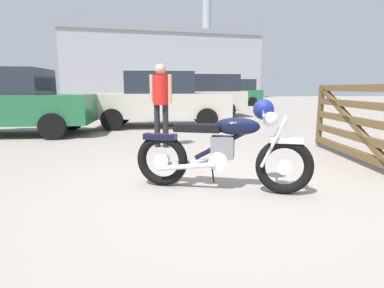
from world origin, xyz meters
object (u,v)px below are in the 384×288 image
blue_hatchback_right (190,94)px  silver_sedan_mid (234,92)px  red_hatchback_near (6,102)px  timber_gate (361,119)px  bystander (161,97)px  dark_sedan_left (161,100)px  vintage_motorcycle (226,149)px  pale_sedan_back (188,93)px

blue_hatchback_right → silver_sedan_mid: bearing=-118.1°
red_hatchback_near → silver_sedan_mid: 15.91m
timber_gate → blue_hatchback_right: bearing=16.7°
bystander → blue_hatchback_right: bearing=9.6°
dark_sedan_left → red_hatchback_near: (-3.94, -1.26, 0.00)m
timber_gate → blue_hatchback_right: blue_hatchback_right is taller
timber_gate → bystander: bystander is taller
vintage_motorcycle → pale_sedan_back: (1.43, 13.77, 0.45)m
vintage_motorcycle → dark_sedan_left: dark_sedan_left is taller
silver_sedan_mid → blue_hatchback_right: bearing=65.3°
timber_gate → bystander: bearing=65.6°
vintage_motorcycle → blue_hatchback_right: bearing=105.5°
bystander → pale_sedan_back: (2.03, 10.95, -0.08)m
blue_hatchback_right → dark_sedan_left: bearing=66.6°
bystander → red_hatchback_near: bearing=82.0°
timber_gate → silver_sedan_mid: size_ratio=0.64×
bystander → vintage_motorcycle: bearing=-145.4°
pale_sedan_back → vintage_motorcycle: bearing=-86.6°
vintage_motorcycle → pale_sedan_back: size_ratio=0.40×
timber_gate → pale_sedan_back: 12.85m
red_hatchback_near → blue_hatchback_right: blue_hatchback_right is taller
dark_sedan_left → blue_hatchback_right: blue_hatchback_right is taller
pale_sedan_back → red_hatchback_near: pale_sedan_back is taller
vintage_motorcycle → red_hatchback_near: 6.68m
timber_gate → pale_sedan_back: size_ratio=0.52×
blue_hatchback_right → timber_gate: bearing=99.0°
dark_sedan_left → red_hatchback_near: bearing=-157.6°
timber_gate → blue_hatchback_right: (-1.46, 8.67, 0.24)m
dark_sedan_left → blue_hatchback_right: size_ratio=0.92×
blue_hatchback_right → red_hatchback_near: bearing=40.1°
pale_sedan_back → blue_hatchback_right: size_ratio=1.04×
vintage_motorcycle → bystander: size_ratio=1.19×
red_hatchback_near → silver_sedan_mid: (9.57, 12.71, 0.08)m
red_hatchback_near → blue_hatchback_right: size_ratio=0.90×
red_hatchback_near → blue_hatchback_right: (5.34, 4.59, 0.10)m
vintage_motorcycle → silver_sedan_mid: (5.20, 17.75, 0.43)m
bystander → red_hatchback_near: size_ratio=0.39×
dark_sedan_left → bystander: bearing=-88.1°
pale_sedan_back → blue_hatchback_right: (-0.46, -4.14, 0.00)m
pale_sedan_back → silver_sedan_mid: silver_sedan_mid is taller
dark_sedan_left → timber_gate: bearing=-57.1°
dark_sedan_left → red_hatchback_near: 4.13m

